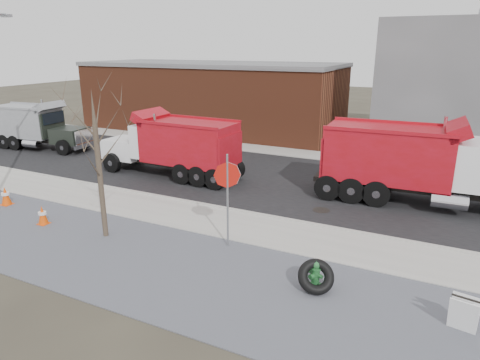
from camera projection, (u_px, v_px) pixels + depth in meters
The scene contains 17 objects.
ground at pixel (220, 226), 16.11m from camera, with size 120.00×120.00×0.00m, color #383328.
gravel_verge at pixel (165, 267), 13.11m from camera, with size 60.00×5.00×0.03m, color gray.
sidewalk at pixel (223, 223), 16.31m from camera, with size 60.00×2.50×0.06m, color #9E9B93.
curb at pixel (238, 211), 17.42m from camera, with size 60.00×0.15×0.11m, color #9E9B93.
road at pixel (280, 180), 21.50m from camera, with size 60.00×9.40×0.02m, color black.
far_sidewalk at pixel (313, 155), 26.37m from camera, with size 60.00×2.00×0.06m, color #9E9B93.
building_brick at pixel (212, 96), 34.07m from camera, with size 20.20×8.20×5.30m.
bare_tree at pixel (97, 146), 14.24m from camera, with size 3.20×3.20×5.20m.
fire_hydrant at pixel (315, 275), 11.90m from camera, with size 0.47×0.46×0.83m.
truck_tire at pixel (316, 277), 11.70m from camera, with size 1.29×1.24×0.93m.
stop_sign at pixel (227, 186), 13.82m from camera, with size 0.76×0.49×3.21m.
sandwich_board at pixel (464, 314), 10.03m from camera, with size 0.69×0.50×0.88m.
traffic_cone_near at pixel (43, 215), 16.12m from camera, with size 0.39×0.39×0.75m.
traffic_cone_far at pixel (6, 196), 18.08m from camera, with size 0.43×0.43×0.82m.
dump_truck_red_a at pixel (417, 161), 17.91m from camera, with size 9.10×2.90×3.64m.
dump_truck_red_b at pixel (174, 144), 21.77m from camera, with size 7.84×2.42×3.31m.
dump_truck_grey at pixel (35, 125), 27.76m from camera, with size 6.95×2.77×3.09m.
Camera 1 is at (7.23, -12.99, 6.49)m, focal length 32.00 mm.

